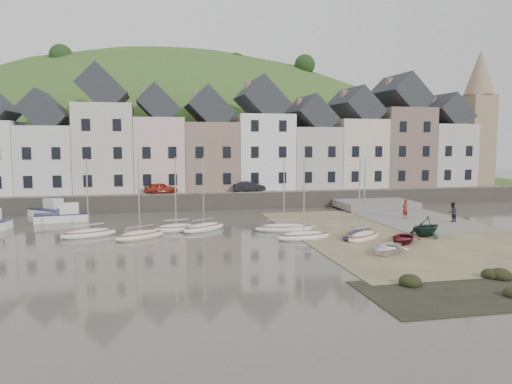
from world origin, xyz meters
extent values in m
plane|color=#413D33|center=(0.00, 0.00, 0.00)|extent=(160.00, 160.00, 0.00)
cube|color=#3C5C24|center=(0.00, 32.00, 0.75)|extent=(90.00, 30.00, 1.50)
cube|color=slate|center=(0.00, 20.50, 1.55)|extent=(70.00, 7.00, 0.10)
cube|color=slate|center=(0.00, 17.00, 0.90)|extent=(70.00, 1.20, 1.80)
cube|color=brown|center=(11.00, 0.00, 0.03)|extent=(18.00, 26.00, 0.06)
cube|color=slate|center=(15.00, 8.00, 0.06)|extent=(8.00, 18.00, 0.12)
ellipsoid|color=#3C5C24|center=(-5.00, 60.00, -18.00)|extent=(134.40, 84.00, 84.00)
cylinder|color=#382619|center=(-22.00, 48.00, 18.00)|extent=(0.50, 0.50, 3.00)
sphere|color=#213D19|center=(-22.00, 48.00, 20.50)|extent=(3.60, 3.60, 3.60)
cylinder|color=#382619|center=(-8.00, 52.00, 18.00)|extent=(0.50, 0.50, 3.00)
sphere|color=#213D19|center=(-8.00, 52.00, 20.50)|extent=(3.60, 3.60, 3.60)
cylinder|color=#382619|center=(6.00, 50.00, 18.00)|extent=(0.50, 0.50, 3.00)
sphere|color=#213D19|center=(6.00, 50.00, 20.50)|extent=(3.60, 3.60, 3.60)
cylinder|color=#382619|center=(18.00, 49.00, 18.00)|extent=(0.50, 0.50, 3.00)
sphere|color=#213D19|center=(18.00, 49.00, 20.50)|extent=(3.60, 3.60, 3.60)
cube|color=silver|center=(-20.05, 24.00, 5.25)|extent=(5.80, 8.00, 7.50)
cube|color=gray|center=(-21.50, 24.00, 11.92)|extent=(0.60, 0.90, 1.40)
cube|color=beige|center=(-13.90, 24.00, 6.50)|extent=(6.40, 8.00, 10.00)
cube|color=gray|center=(-15.50, 24.00, 14.73)|extent=(0.60, 0.90, 1.40)
cube|color=beige|center=(-7.85, 24.00, 5.75)|extent=(5.60, 8.00, 8.50)
cube|color=gray|center=(-9.25, 24.00, 12.82)|extent=(0.60, 0.90, 1.40)
cube|color=#866E5C|center=(-1.90, 24.00, 5.50)|extent=(6.20, 8.00, 8.00)
cube|color=gray|center=(-3.45, 24.00, 12.62)|extent=(0.60, 0.90, 1.40)
cube|color=white|center=(4.55, 24.00, 6.00)|extent=(6.60, 8.00, 9.00)
cube|color=gray|center=(2.90, 24.00, 13.83)|extent=(0.60, 0.90, 1.40)
cube|color=#B7B2A7|center=(10.80, 24.00, 5.25)|extent=(5.80, 8.00, 7.50)
cube|color=gray|center=(9.35, 24.00, 11.92)|extent=(0.60, 0.90, 1.40)
cube|color=beige|center=(16.75, 24.00, 5.75)|extent=(6.00, 8.00, 8.50)
cube|color=gray|center=(15.25, 24.00, 13.02)|extent=(0.60, 0.90, 1.40)
cube|color=#756054|center=(23.00, 24.00, 6.50)|extent=(6.40, 8.00, 10.00)
cube|color=gray|center=(21.40, 24.00, 14.73)|extent=(0.60, 0.90, 1.40)
cube|color=#BCB7AE|center=(29.15, 24.00, 5.50)|extent=(5.80, 8.00, 8.00)
cube|color=gray|center=(27.70, 24.00, 12.42)|extent=(0.60, 0.90, 1.40)
cube|color=#997F60|center=(34.55, 24.00, 7.50)|extent=(3.50, 3.50, 12.00)
cone|color=#997F60|center=(34.55, 24.00, 16.50)|extent=(4.00, 4.00, 6.00)
ellipsoid|color=white|center=(-13.77, 4.04, 0.20)|extent=(4.59, 3.06, 0.84)
ellipsoid|color=brown|center=(-13.77, 4.04, 0.42)|extent=(4.22, 2.80, 0.20)
cylinder|color=#B2B5B7|center=(-13.77, 4.04, 3.30)|extent=(0.10, 0.10, 5.60)
cylinder|color=#B2B5B7|center=(-13.77, 4.04, 0.95)|extent=(2.24, 1.00, 0.08)
ellipsoid|color=white|center=(-6.98, 4.97, 0.20)|extent=(3.96, 2.06, 0.84)
ellipsoid|color=brown|center=(-6.98, 4.97, 0.42)|extent=(3.64, 1.87, 0.20)
cylinder|color=#B2B5B7|center=(-6.98, 4.97, 3.30)|extent=(0.10, 0.10, 5.60)
cylinder|color=#B2B5B7|center=(-6.98, 4.97, 0.95)|extent=(2.06, 0.40, 0.08)
ellipsoid|color=beige|center=(-9.86, 2.41, 0.20)|extent=(4.36, 3.46, 0.84)
ellipsoid|color=brown|center=(-9.86, 2.41, 0.42)|extent=(4.00, 3.17, 0.20)
cylinder|color=#B2B5B7|center=(-9.86, 2.41, 3.30)|extent=(0.10, 0.10, 5.60)
cylinder|color=#B2B5B7|center=(-9.86, 2.41, 0.95)|extent=(2.01, 1.27, 0.08)
ellipsoid|color=white|center=(-4.71, 4.82, 0.20)|extent=(4.43, 3.80, 0.84)
ellipsoid|color=brown|center=(-4.71, 4.82, 0.42)|extent=(4.06, 3.48, 0.20)
cylinder|color=#B2B5B7|center=(-4.71, 4.82, 3.30)|extent=(0.10, 0.10, 5.60)
cylinder|color=#B2B5B7|center=(-4.71, 4.82, 0.95)|extent=(1.99, 1.49, 0.08)
ellipsoid|color=white|center=(1.74, 3.13, 0.20)|extent=(5.02, 2.20, 0.84)
ellipsoid|color=brown|center=(1.74, 3.13, 0.42)|extent=(4.62, 2.01, 0.20)
cylinder|color=#B2B5B7|center=(1.74, 3.13, 3.30)|extent=(0.10, 0.10, 5.60)
cylinder|color=#B2B5B7|center=(1.74, 3.13, 0.95)|extent=(2.65, 0.48, 0.08)
ellipsoid|color=#141A41|center=(6.66, -0.74, 0.20)|extent=(4.52, 4.25, 0.84)
ellipsoid|color=brown|center=(6.66, -0.74, 0.42)|extent=(4.15, 3.90, 0.20)
cylinder|color=#B2B5B7|center=(6.66, -0.74, 3.30)|extent=(0.10, 0.10, 5.60)
cylinder|color=#B2B5B7|center=(6.66, -0.74, 0.95)|extent=(1.99, 1.78, 0.08)
ellipsoid|color=white|center=(2.30, -0.48, 0.20)|extent=(4.40, 1.91, 0.84)
ellipsoid|color=brown|center=(2.30, -0.48, 0.42)|extent=(4.05, 1.74, 0.20)
cylinder|color=#B2B5B7|center=(2.30, -0.48, 3.30)|extent=(0.10, 0.10, 5.60)
cylinder|color=#B2B5B7|center=(2.30, -0.48, 0.95)|extent=(2.35, 0.31, 0.08)
ellipsoid|color=beige|center=(6.68, -1.60, 0.20)|extent=(4.11, 3.70, 0.84)
ellipsoid|color=brown|center=(6.68, -1.60, 0.42)|extent=(3.77, 3.39, 0.20)
cylinder|color=#B2B5B7|center=(6.68, -1.60, 3.30)|extent=(0.10, 0.10, 5.60)
cylinder|color=#B2B5B7|center=(6.68, -1.60, 0.95)|extent=(1.79, 1.45, 0.08)
cube|color=white|center=(-17.03, 12.14, 0.35)|extent=(4.93, 2.39, 0.70)
cube|color=#141A41|center=(-17.03, 12.14, 0.72)|extent=(4.85, 2.42, 0.08)
cube|color=white|center=(-16.33, 12.04, 1.20)|extent=(1.82, 1.43, 1.00)
cube|color=white|center=(-19.01, 15.90, 0.35)|extent=(4.70, 4.38, 0.70)
cube|color=#141A41|center=(-19.01, 15.90, 0.72)|extent=(4.66, 4.36, 0.08)
cube|color=white|center=(-18.48, 16.37, 1.20)|extent=(2.04, 1.99, 1.00)
imported|color=white|center=(6.19, -6.32, 0.40)|extent=(4.02, 4.00, 0.69)
imported|color=black|center=(11.83, -1.64, 0.84)|extent=(3.66, 3.41, 1.57)
imported|color=maroon|center=(8.86, -3.52, 0.39)|extent=(3.73, 3.85, 0.65)
imported|color=maroon|center=(14.51, 6.49, 1.03)|extent=(0.78, 0.65, 1.83)
imported|color=black|center=(17.68, 3.74, 1.01)|extent=(1.06, 0.96, 1.79)
imported|color=maroon|center=(-7.79, 19.50, 2.21)|extent=(3.85, 2.39, 1.22)
imported|color=black|center=(2.15, 19.50, 2.19)|extent=(3.62, 1.29, 1.19)
cube|color=black|center=(8.00, -15.00, 0.03)|extent=(14.00, 6.00, 0.05)
ellipsoid|color=black|center=(9.03, -12.94, 0.20)|extent=(1.00, 1.10, 0.65)
ellipsoid|color=black|center=(3.99, -13.31, 0.23)|extent=(1.15, 1.26, 0.75)
ellipsoid|color=black|center=(9.43, -13.21, 0.23)|extent=(1.15, 1.27, 0.75)
camera|label=1|loc=(-9.16, -36.34, 7.55)|focal=35.19mm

